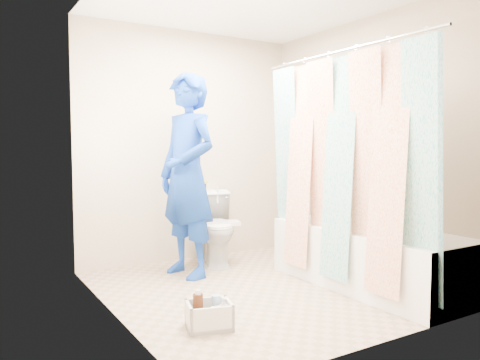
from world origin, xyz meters
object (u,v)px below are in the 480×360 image
plumber (187,175)px  cleaning_caddy (211,316)px  bathtub (368,255)px  toilet (215,228)px

plumber → cleaning_caddy: 1.57m
cleaning_caddy → bathtub: bearing=20.3°
bathtub → cleaning_caddy: bearing=-175.5°
bathtub → cleaning_caddy: bathtub is taller
plumber → cleaning_caddy: size_ratio=5.49×
toilet → cleaning_caddy: 1.77m
toilet → plumber: bearing=-128.9°
toilet → plumber: size_ratio=0.39×
bathtub → plumber: (-1.16, 1.12, 0.67)m
bathtub → cleaning_caddy: size_ratio=5.14×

